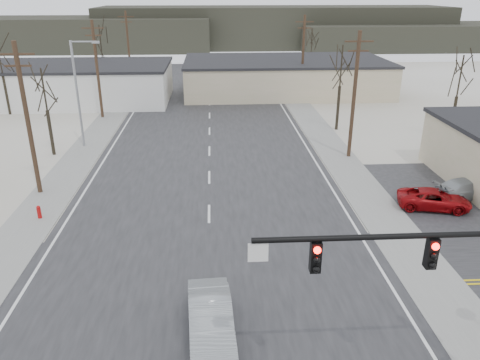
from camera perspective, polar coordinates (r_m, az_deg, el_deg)
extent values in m
plane|color=white|center=(22.08, -3.84, -13.50)|extent=(140.00, 140.00, 0.00)
cube|color=black|center=(35.34, -3.77, 0.92)|extent=(18.00, 110.00, 0.05)
cube|color=black|center=(22.07, -3.84, -13.46)|extent=(90.00, 10.00, 0.04)
cube|color=gray|center=(41.51, -18.57, 3.09)|extent=(3.00, 90.00, 0.06)
cube|color=gray|center=(41.32, 11.14, 3.76)|extent=(3.00, 90.00, 0.06)
cylinder|color=black|center=(14.47, 18.32, -6.55)|extent=(8.40, 0.18, 0.18)
cube|color=black|center=(15.22, 22.30, -8.23)|extent=(0.32, 0.30, 1.00)
cube|color=black|center=(14.11, 9.18, -9.21)|extent=(0.32, 0.30, 1.00)
sphere|color=#FF0C05|center=(14.94, 22.74, -7.49)|extent=(0.22, 0.22, 0.22)
sphere|color=#FF0C05|center=(13.80, 9.41, -8.44)|extent=(0.22, 0.22, 0.22)
cube|color=silver|center=(13.75, 2.22, -8.83)|extent=(0.60, 0.04, 0.60)
cylinder|color=#A50C0C|center=(30.67, -23.27, -3.78)|extent=(0.24, 0.24, 0.70)
sphere|color=#A50C0C|center=(30.51, -23.38, -3.10)|extent=(0.24, 0.24, 0.24)
cube|color=silver|center=(61.14, -19.23, 10.96)|extent=(22.00, 12.00, 4.20)
cube|color=black|center=(60.78, -19.50, 13.03)|extent=(22.30, 12.30, 0.30)
cube|color=#C4B196|center=(63.59, 5.50, 12.38)|extent=(26.00, 14.00, 4.00)
cube|color=black|center=(63.26, 5.57, 14.30)|extent=(26.30, 14.30, 0.30)
cylinder|color=#3E281D|center=(33.14, -24.45, 6.53)|extent=(0.30, 0.30, 10.00)
cube|color=#3E281D|center=(32.39, -25.65, 13.67)|extent=(2.20, 0.12, 0.12)
cube|color=#3E281D|center=(32.48, -25.44, 12.46)|extent=(1.60, 0.12, 0.12)
cylinder|color=#3E281D|center=(51.91, -17.00, 12.65)|extent=(0.30, 0.30, 10.00)
cube|color=#3E281D|center=(51.43, -17.54, 17.25)|extent=(2.20, 0.12, 0.12)
cube|color=#3E281D|center=(51.49, -17.45, 16.48)|extent=(1.60, 0.12, 0.12)
cylinder|color=#3E281D|center=(71.35, -13.44, 15.42)|extent=(0.30, 0.30, 10.00)
cube|color=#3E281D|center=(71.00, -13.75, 18.77)|extent=(2.20, 0.12, 0.12)
cube|color=#3E281D|center=(71.04, -13.70, 18.21)|extent=(1.60, 0.12, 0.12)
cylinder|color=#3E281D|center=(38.41, 13.73, 9.84)|extent=(0.30, 0.30, 10.00)
cube|color=#3E281D|center=(37.77, 14.33, 16.06)|extent=(2.20, 0.12, 0.12)
cube|color=#3E281D|center=(37.84, 14.22, 15.01)|extent=(1.60, 0.12, 0.12)
cylinder|color=#3E281D|center=(59.49, 7.67, 14.53)|extent=(0.30, 0.30, 10.00)
cube|color=#3E281D|center=(59.08, 7.89, 18.56)|extent=(2.20, 0.12, 0.12)
cube|color=#3E281D|center=(59.13, 7.85, 17.89)|extent=(1.60, 0.12, 0.12)
cylinder|color=gray|center=(42.34, -19.18, 9.68)|extent=(0.20, 0.20, 9.00)
cylinder|color=gray|center=(41.43, -18.59, 15.70)|extent=(2.00, 0.12, 0.12)
cube|color=gray|center=(41.19, -17.19, 15.76)|extent=(0.60, 0.25, 0.18)
cylinder|color=black|center=(41.69, -22.07, 5.35)|extent=(0.28, 0.28, 3.75)
cylinder|color=black|center=(40.92, -22.75, 9.86)|extent=(0.14, 0.14, 3.75)
cylinder|color=black|center=(46.81, 11.85, 8.56)|extent=(0.28, 0.28, 4.25)
cylinder|color=black|center=(46.07, 12.24, 13.18)|extent=(0.14, 0.14, 4.25)
cylinder|color=black|center=(66.36, -16.23, 12.26)|extent=(0.28, 0.28, 4.50)
cylinder|color=black|center=(65.84, -16.62, 15.72)|extent=(0.14, 0.14, 4.50)
cylinder|color=black|center=(72.25, 8.57, 13.44)|extent=(0.28, 0.28, 4.00)
cylinder|color=black|center=(71.79, 8.74, 16.27)|extent=(0.14, 0.14, 4.00)
cylinder|color=black|center=(46.68, 24.51, 6.83)|extent=(0.28, 0.28, 4.00)
cylinder|color=black|center=(45.97, 25.23, 11.13)|extent=(0.14, 0.14, 4.00)
cylinder|color=black|center=(57.52, -26.59, 9.35)|extent=(0.28, 0.28, 4.50)
cube|color=#333026|center=(115.84, -22.07, 16.16)|extent=(70.00, 18.00, 7.00)
cube|color=#333026|center=(115.15, 4.13, 18.12)|extent=(80.00, 18.00, 9.00)
cube|color=#333026|center=(119.20, 22.12, 15.92)|extent=(60.00, 18.00, 5.50)
imported|color=gray|center=(19.18, -3.59, -16.69)|extent=(2.00, 4.96, 1.60)
imported|color=black|center=(64.81, -2.00, 11.56)|extent=(2.44, 5.22, 1.47)
imported|color=black|center=(82.35, -3.83, 13.87)|extent=(2.44, 4.75, 1.55)
imported|color=maroon|center=(31.76, 22.59, -2.18)|extent=(4.79, 3.02, 1.23)
imported|color=gray|center=(34.20, 25.83, -0.95)|extent=(4.79, 3.11, 1.29)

